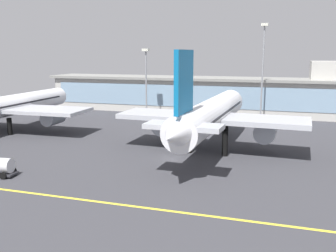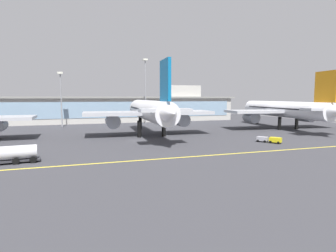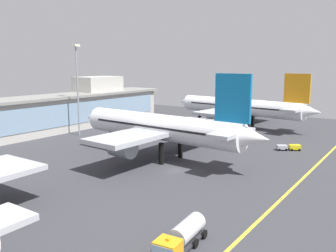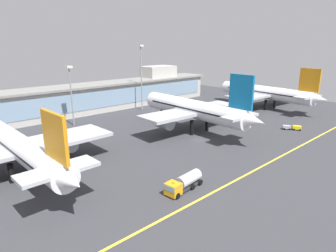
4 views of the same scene
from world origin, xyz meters
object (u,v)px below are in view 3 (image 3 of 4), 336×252
Objects in this scene: airliner_near_right at (160,128)px; baggage_tug_near at (289,147)px; apron_light_mast_centre at (77,78)px; airliner_far_right at (240,107)px; service_truck_far at (181,237)px.

airliner_near_right is 32.75m from baggage_tug_near.
apron_light_mast_centre is at bearing 163.18° from baggage_tug_near.
airliner_near_right reaches higher than airliner_far_right.
apron_light_mast_centre reaches higher than service_truck_far.
airliner_near_right reaches higher than baggage_tug_near.
airliner_far_right is 34.07m from baggage_tug_near.
airliner_far_right is 83.39m from service_truck_far.
airliner_far_right is at bearing -84.62° from airliner_near_right.
service_truck_far is (-30.29, -25.32, -5.49)m from airliner_near_right.
airliner_far_right is 53.55m from apron_light_mast_centre.
service_truck_far reaches higher than baggage_tug_near.
airliner_near_right is 9.07× the size of baggage_tug_near.
airliner_near_right is 39.86m from service_truck_far.
airliner_near_right is at bearing -101.47° from apron_light_mast_centre.
airliner_near_right is at bearing -164.68° from baggage_tug_near.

